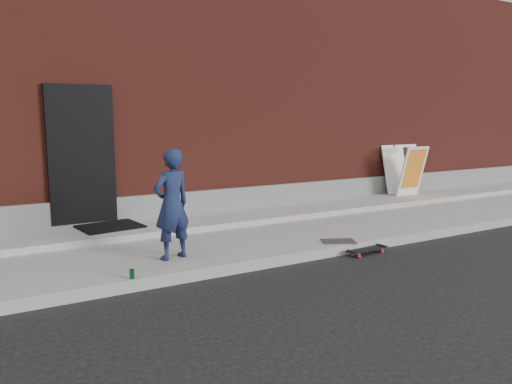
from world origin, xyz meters
TOP-DOWN VIEW (x-y plane):
  - ground at (0.00, 0.00)m, footprint 80.00×80.00m
  - sidewalk at (0.00, 1.50)m, footprint 20.00×3.00m
  - apron at (0.00, 2.40)m, footprint 20.00×1.20m
  - building at (-0.00, 6.99)m, footprint 20.00×8.10m
  - child at (-1.95, 0.61)m, footprint 0.60×0.47m
  - skateboard at (0.80, -0.12)m, footprint 0.71×0.23m
  - pizza_sign at (4.38, 2.57)m, footprint 0.72×0.84m
  - soda_can at (-2.67, 0.05)m, footprint 0.07×0.07m
  - doormat at (-2.31, 2.48)m, footprint 1.03×0.87m
  - utility_plate at (0.52, 0.20)m, footprint 0.58×0.49m

SIDE VIEW (x-z plane):
  - ground at x=0.00m, z-range 0.00..0.00m
  - skateboard at x=0.80m, z-range 0.03..0.10m
  - sidewalk at x=0.00m, z-range 0.00..0.15m
  - utility_plate at x=0.52m, z-range 0.15..0.16m
  - apron at x=0.00m, z-range 0.15..0.25m
  - soda_can at x=-2.67m, z-range 0.15..0.26m
  - doormat at x=-2.31m, z-range 0.25..0.28m
  - pizza_sign at x=4.38m, z-range 0.25..1.39m
  - child at x=-1.95m, z-range 0.15..1.60m
  - building at x=0.00m, z-range 0.00..5.00m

